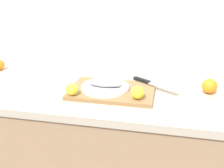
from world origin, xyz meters
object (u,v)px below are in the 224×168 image
at_px(fish_fillet, 105,83).
at_px(white_plate, 105,87).
at_px(lemon_0, 138,93).
at_px(chef_knife, 150,83).
at_px(cutting_board, 112,91).

bearing_deg(fish_fillet, white_plate, 0.00).
bearing_deg(lemon_0, chef_knife, 78.11).
xyz_separation_m(white_plate, fish_fillet, (0.00, 0.00, 0.03)).
relative_size(fish_fillet, lemon_0, 2.91).
distance_m(white_plate, chef_knife, 0.26).
bearing_deg(cutting_board, white_plate, -177.28).
height_order(white_plate, lemon_0, lemon_0).
xyz_separation_m(cutting_board, lemon_0, (0.15, -0.09, 0.04)).
height_order(fish_fillet, chef_knife, fish_fillet).
bearing_deg(lemon_0, white_plate, 154.17).
bearing_deg(white_plate, lemon_0, -25.83).
relative_size(white_plate, chef_knife, 0.98).
relative_size(cutting_board, chef_knife, 1.71).
xyz_separation_m(cutting_board, chef_knife, (0.19, 0.11, 0.02)).
relative_size(white_plate, fish_fillet, 1.33).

